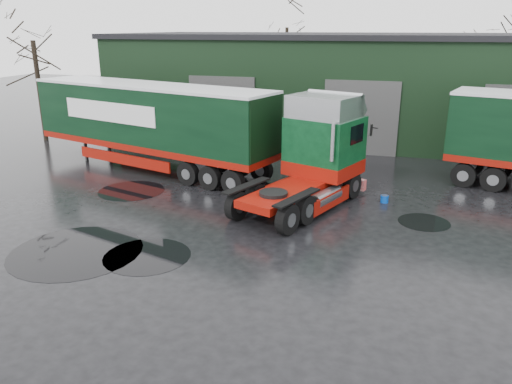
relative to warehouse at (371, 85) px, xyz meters
The scene contains 12 objects.
ground 20.35m from the warehouse, 95.71° to the right, with size 100.00×100.00×0.00m, color black.
warehouse is the anchor object (origin of this frame).
hero_tractor 15.60m from the warehouse, 95.10° to the right, with size 2.89×6.82×4.24m, color #083719, non-canonical shape.
trailer_left 15.35m from the warehouse, 128.35° to the right, with size 2.75×13.43×4.17m, color silver, non-canonical shape.
wash_bucket 14.29m from the warehouse, 82.52° to the right, with size 0.31×0.31×0.29m, color #073AA3.
tree_left 20.64m from the warehouse, 157.17° to the right, with size 4.40×4.40×8.50m, color black, non-canonical shape.
tree_back_a 12.90m from the warehouse, 128.66° to the left, with size 4.40×4.40×9.50m, color black, non-canonical shape.
tree_back_b 12.82m from the warehouse, 51.34° to the left, with size 4.40×4.40×7.50m, color black, non-canonical shape.
puddle_0 21.84m from the warehouse, 103.16° to the right, with size 2.69×2.69×0.01m, color black.
puddle_1 16.31m from the warehouse, 78.04° to the right, with size 1.84×1.84×0.01m, color black.
puddle_2 22.79m from the warehouse, 108.62° to the right, with size 4.12×4.12×0.01m, color black.
puddle_4 18.02m from the warehouse, 119.34° to the right, with size 2.82×2.82×0.01m, color black.
Camera 1 is at (4.32, -13.43, 6.73)m, focal length 35.00 mm.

